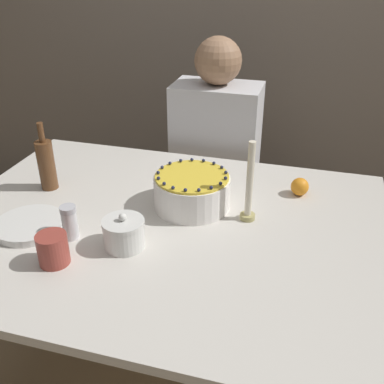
{
  "coord_description": "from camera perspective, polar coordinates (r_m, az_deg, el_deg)",
  "views": [
    {
      "loc": [
        0.44,
        -1.19,
        1.57
      ],
      "look_at": [
        0.07,
        0.13,
        0.81
      ],
      "focal_mm": 42.0,
      "sensor_mm": 36.0,
      "label": 1
    }
  ],
  "objects": [
    {
      "name": "wall_behind",
      "position": [
        2.64,
        6.54,
        22.79
      ],
      "size": [
        8.0,
        0.05,
        2.6
      ],
      "color": "slate",
      "rests_on": "ground_plane"
    },
    {
      "name": "sugar_shaker",
      "position": [
        1.44,
        -15.27,
        -3.72
      ],
      "size": [
        0.05,
        0.05,
        0.11
      ],
      "color": "white",
      "rests_on": "dining_table"
    },
    {
      "name": "ground_plane",
      "position": [
        2.01,
        -3.14,
        -22.38
      ],
      "size": [
        12.0,
        12.0,
        0.0
      ],
      "primitive_type": "plane",
      "color": "#8C7556"
    },
    {
      "name": "candle",
      "position": [
        1.47,
        7.29,
        0.39
      ],
      "size": [
        0.05,
        0.05,
        0.28
      ],
      "color": "tan",
      "rests_on": "dining_table"
    },
    {
      "name": "cake",
      "position": [
        1.56,
        0.0,
        0.13
      ],
      "size": [
        0.27,
        0.27,
        0.13
      ],
      "color": "white",
      "rests_on": "dining_table"
    },
    {
      "name": "bottle",
      "position": [
        1.75,
        -18.01,
        3.41
      ],
      "size": [
        0.06,
        0.06,
        0.26
      ],
      "color": "brown",
      "rests_on": "dining_table"
    },
    {
      "name": "orange_fruit_0",
      "position": [
        1.7,
        13.52,
        0.67
      ],
      "size": [
        0.07,
        0.07,
        0.07
      ],
      "color": "orange",
      "rests_on": "dining_table"
    },
    {
      "name": "sugar_bowl",
      "position": [
        1.38,
        -8.64,
        -5.2
      ],
      "size": [
        0.13,
        0.13,
        0.12
      ],
      "color": "silver",
      "rests_on": "dining_table"
    },
    {
      "name": "cup",
      "position": [
        1.35,
        -17.25,
        -6.94
      ],
      "size": [
        0.09,
        0.09,
        0.09
      ],
      "color": "#993D33",
      "rests_on": "dining_table"
    },
    {
      "name": "person_man_blue_shirt",
      "position": [
        2.24,
        2.91,
        1.41
      ],
      "size": [
        0.4,
        0.34,
        1.23
      ],
      "rotation": [
        0.0,
        0.0,
        3.14
      ],
      "color": "#2D2D38",
      "rests_on": "ground_plane"
    },
    {
      "name": "plate_stack",
      "position": [
        1.56,
        -19.88,
        -3.95
      ],
      "size": [
        0.23,
        0.23,
        0.02
      ],
      "color": "silver",
      "rests_on": "dining_table"
    },
    {
      "name": "dining_table",
      "position": [
        1.56,
        -3.78,
        -7.0
      ],
      "size": [
        1.48,
        1.12,
        0.76
      ],
      "color": "beige",
      "rests_on": "ground_plane"
    }
  ]
}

